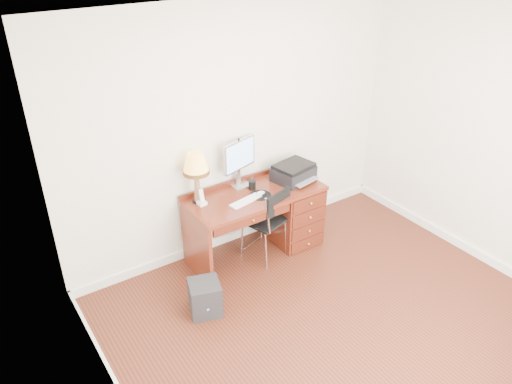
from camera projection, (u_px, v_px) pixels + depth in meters
ground at (338, 323)px, 4.66m from camera, size 4.00×4.00×0.00m
room_shell at (297, 283)px, 5.10m from camera, size 4.00×4.00×4.00m
desk at (279, 211)px, 5.64m from camera, size 1.50×0.67×0.75m
monitor at (240, 157)px, 5.31m from camera, size 0.45×0.21×0.53m
keyboard at (246, 201)px, 5.15m from camera, size 0.39×0.17×0.01m
mouse_pad at (261, 194)px, 5.26m from camera, size 0.23×0.23×0.05m
printer at (294, 172)px, 5.54m from camera, size 0.49×0.41×0.19m
leg_lamp at (196, 166)px, 4.95m from camera, size 0.27×0.27×0.55m
phone at (202, 200)px, 5.08m from camera, size 0.09×0.09×0.18m
pen_cup at (252, 185)px, 5.37m from camera, size 0.08×0.08×0.10m
chair at (268, 217)px, 5.32m from camera, size 0.50×0.50×0.86m
equipment_box at (205, 297)px, 4.73m from camera, size 0.36×0.36×0.34m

